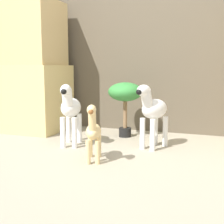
# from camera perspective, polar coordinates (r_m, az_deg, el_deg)

# --- Properties ---
(ground_plane) EXTENTS (14.00, 14.00, 0.00)m
(ground_plane) POSITION_cam_1_polar(r_m,az_deg,el_deg) (2.42, -0.55, -9.66)
(ground_plane) COLOR #9E937F
(wall_back) EXTENTS (6.40, 0.08, 2.20)m
(wall_back) POSITION_cam_1_polar(r_m,az_deg,el_deg) (3.67, 7.56, 13.70)
(wall_back) COLOR brown
(wall_back) RESTS_ON ground_plane
(rock_pillar_left) EXTENTS (0.68, 0.66, 1.49)m
(rock_pillar_left) POSITION_cam_1_polar(r_m,az_deg,el_deg) (3.76, -13.97, 7.14)
(rock_pillar_left) COLOR #D1B775
(rock_pillar_left) RESTS_ON ground_plane
(zebra_right) EXTENTS (0.27, 0.45, 0.59)m
(zebra_right) POSITION_cam_1_polar(r_m,az_deg,el_deg) (2.86, 7.44, 0.35)
(zebra_right) COLOR white
(zebra_right) RESTS_ON ground_plane
(zebra_left) EXTENTS (0.26, 0.45, 0.59)m
(zebra_left) POSITION_cam_1_polar(r_m,az_deg,el_deg) (2.96, -7.66, 0.60)
(zebra_left) COLOR white
(zebra_left) RESTS_ON ground_plane
(giraffe_figurine) EXTENTS (0.22, 0.39, 0.47)m
(giraffe_figurine) POSITION_cam_1_polar(r_m,az_deg,el_deg) (2.45, -3.45, -3.49)
(giraffe_figurine) COLOR #E0C184
(giraffe_figurine) RESTS_ON ground_plane
(potted_palm_front) EXTENTS (0.36, 0.36, 0.59)m
(potted_palm_front) POSITION_cam_1_polar(r_m,az_deg,el_deg) (3.31, 2.44, 3.21)
(potted_palm_front) COLOR black
(potted_palm_front) RESTS_ON ground_plane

